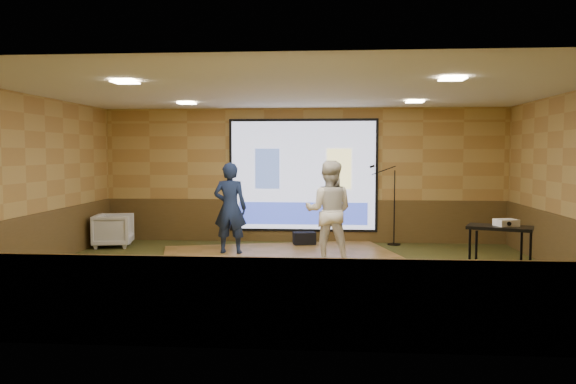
# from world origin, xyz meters

# --- Properties ---
(ground) EXTENTS (9.00, 9.00, 0.00)m
(ground) POSITION_xyz_m (0.00, 0.00, 0.00)
(ground) COLOR #263216
(ground) RESTS_ON ground
(room_shell) EXTENTS (9.04, 7.04, 3.02)m
(room_shell) POSITION_xyz_m (0.00, 0.00, 2.09)
(room_shell) COLOR #AF8C49
(room_shell) RESTS_ON ground
(wainscot_back) EXTENTS (9.00, 0.04, 0.95)m
(wainscot_back) POSITION_xyz_m (0.00, 3.48, 0.47)
(wainscot_back) COLOR #4E3A1A
(wainscot_back) RESTS_ON ground
(wainscot_front) EXTENTS (9.00, 0.04, 0.95)m
(wainscot_front) POSITION_xyz_m (0.00, -3.48, 0.47)
(wainscot_front) COLOR #4E3A1A
(wainscot_front) RESTS_ON ground
(wainscot_left) EXTENTS (0.04, 7.00, 0.95)m
(wainscot_left) POSITION_xyz_m (-4.48, 0.00, 0.47)
(wainscot_left) COLOR #4E3A1A
(wainscot_left) RESTS_ON ground
(wainscot_right) EXTENTS (0.04, 7.00, 0.95)m
(wainscot_right) POSITION_xyz_m (4.48, 0.00, 0.47)
(wainscot_right) COLOR #4E3A1A
(wainscot_right) RESTS_ON ground
(projector_screen) EXTENTS (3.32, 0.06, 2.52)m
(projector_screen) POSITION_xyz_m (0.00, 3.44, 1.47)
(projector_screen) COLOR black
(projector_screen) RESTS_ON room_shell
(downlight_nw) EXTENTS (0.32, 0.32, 0.02)m
(downlight_nw) POSITION_xyz_m (-2.20, 1.80, 2.97)
(downlight_nw) COLOR #FFE8BF
(downlight_nw) RESTS_ON room_shell
(downlight_ne) EXTENTS (0.32, 0.32, 0.02)m
(downlight_ne) POSITION_xyz_m (2.20, 1.80, 2.97)
(downlight_ne) COLOR #FFE8BF
(downlight_ne) RESTS_ON room_shell
(downlight_sw) EXTENTS (0.32, 0.32, 0.02)m
(downlight_sw) POSITION_xyz_m (-2.20, -1.50, 2.97)
(downlight_sw) COLOR #FFE8BF
(downlight_sw) RESTS_ON room_shell
(downlight_se) EXTENTS (0.32, 0.32, 0.02)m
(downlight_se) POSITION_xyz_m (2.20, -1.50, 2.97)
(downlight_se) COLOR #FFE8BF
(downlight_se) RESTS_ON room_shell
(dance_floor) EXTENTS (5.20, 4.44, 0.03)m
(dance_floor) POSITION_xyz_m (-0.27, 1.40, 0.02)
(dance_floor) COLOR olive
(dance_floor) RESTS_ON ground
(player_left) EXTENTS (0.67, 0.46, 1.79)m
(player_left) POSITION_xyz_m (-1.35, 1.76, 0.93)
(player_left) COLOR #162244
(player_left) RESTS_ON dance_floor
(player_right) EXTENTS (0.96, 0.78, 1.83)m
(player_right) POSITION_xyz_m (0.59, 1.06, 0.95)
(player_right) COLOR silver
(player_right) RESTS_ON dance_floor
(av_table) EXTENTS (0.89, 0.47, 0.94)m
(av_table) POSITION_xyz_m (3.08, -0.75, 0.65)
(av_table) COLOR black
(av_table) RESTS_ON ground
(projector) EXTENTS (0.35, 0.32, 0.10)m
(projector) POSITION_xyz_m (3.17, -0.74, 0.99)
(projector) COLOR white
(projector) RESTS_ON av_table
(mic_stand) EXTENTS (0.69, 0.28, 1.75)m
(mic_stand) POSITION_xyz_m (1.94, 3.21, 0.49)
(mic_stand) COLOR black
(mic_stand) RESTS_ON ground
(banquet_chair) EXTENTS (0.90, 0.89, 0.71)m
(banquet_chair) POSITION_xyz_m (-4.00, 2.49, 0.35)
(banquet_chair) COLOR gray
(banquet_chair) RESTS_ON ground
(duffel_bag) EXTENTS (0.53, 0.41, 0.29)m
(duffel_bag) POSITION_xyz_m (0.05, 2.94, 0.15)
(duffel_bag) COLOR black
(duffel_bag) RESTS_ON ground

